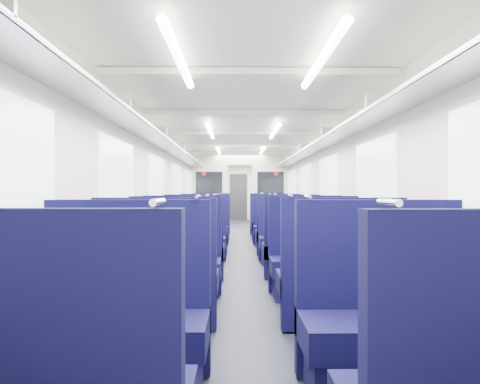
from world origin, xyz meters
The scene contains 31 objects.
floor centered at (0.00, 0.00, 0.00)m, with size 2.80×18.00×0.01m, color black.
ceiling centered at (0.00, 0.00, 2.35)m, with size 2.80×18.00×0.01m, color white.
wall_left centered at (-1.40, 0.00, 1.18)m, with size 0.02×18.00×2.35m, color silver.
dado_left centered at (-1.39, 0.00, 0.35)m, with size 0.03×17.90×0.70m, color black.
wall_right centered at (1.40, 0.00, 1.18)m, with size 0.02×18.00×2.35m, color silver.
dado_right centered at (1.39, 0.00, 0.35)m, with size 0.03×17.90×0.70m, color black.
wall_far centered at (0.00, 9.00, 1.18)m, with size 2.80×0.02×2.35m, color silver.
luggage_rack_left centered at (-1.21, 0.00, 1.97)m, with size 0.36×17.40×0.18m.
luggage_rack_right centered at (1.21, 0.00, 1.97)m, with size 0.36×17.40×0.18m.
windows centered at (0.00, -0.46, 1.42)m, with size 2.78×15.60×0.75m.
ceiling_fittings centered at (0.00, -0.26, 2.29)m, with size 2.70×16.06×0.11m.
end_door centered at (0.00, 8.94, 1.00)m, with size 0.75×0.06×2.00m, color black.
bulkhead centered at (0.00, 2.42, 1.23)m, with size 2.80×0.10×2.35m.
seat_2 centered at (-0.83, -7.11, 0.37)m, with size 1.09×0.60×1.22m.
seat_3 centered at (0.83, -7.14, 0.37)m, with size 1.09×0.60×1.22m.
seat_4 centered at (-0.83, -5.87, 0.37)m, with size 1.09×0.60×1.22m.
seat_5 centered at (0.83, -5.91, 0.37)m, with size 1.09×0.60×1.22m.
seat_6 centered at (-0.83, -4.90, 0.37)m, with size 1.09×0.60×1.22m.
seat_7 centered at (0.83, -4.76, 0.37)m, with size 1.09×0.60×1.22m.
seat_8 centered at (-0.83, -3.78, 0.37)m, with size 1.09×0.60×1.22m.
seat_9 centered at (0.83, -3.64, 0.37)m, with size 1.09×0.60×1.22m.
seat_10 centered at (-0.83, -2.46, 0.37)m, with size 1.09×0.60×1.22m.
seat_11 centered at (0.83, -2.42, 0.37)m, with size 1.09×0.60×1.22m.
seat_12 centered at (-0.83, -1.45, 0.37)m, with size 1.09×0.60×1.22m.
seat_13 centered at (0.83, -1.48, 0.37)m, with size 1.09×0.60×1.22m.
seat_14 centered at (-0.83, -0.16, 0.37)m, with size 1.09×0.60×1.22m.
seat_15 centered at (0.83, -0.11, 0.37)m, with size 1.09×0.60×1.22m.
seat_16 centered at (-0.83, 0.95, 0.37)m, with size 1.09×0.60×1.22m.
seat_17 centered at (0.83, 0.94, 0.37)m, with size 1.09×0.60×1.22m.
seat_18 centered at (-0.83, 2.14, 0.37)m, with size 1.09×0.60×1.22m.
seat_19 centered at (0.83, 2.01, 0.37)m, with size 1.09×0.60×1.22m.
Camera 1 is at (-0.11, -9.84, 1.24)m, focal length 32.23 mm.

